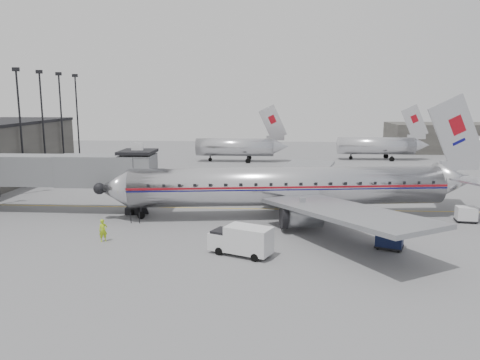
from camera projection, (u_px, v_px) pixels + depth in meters
The scene contains 12 objects.
ground at pixel (223, 224), 43.57m from camera, with size 160.00×160.00×0.00m, color slate.
hangar at pixel (462, 138), 99.19m from camera, with size 30.00×12.00×6.00m, color #383633.
apron_line at pixel (257, 209), 49.28m from camera, with size 0.15×60.00×0.01m, color gold.
jet_bridge at pixel (63, 171), 47.46m from camera, with size 21.00×6.20×7.10m.
floodlight_masts at pixel (7, 124), 56.55m from camera, with size 0.90×42.25×15.25m.
distant_aircraft_near at pixel (236, 146), 84.45m from camera, with size 16.39×3.20×10.26m.
distant_aircraft_mid at pixel (377, 145), 86.77m from camera, with size 16.39×3.20×10.26m.
airliner at pixel (295, 186), 45.66m from camera, with size 38.00×35.02×12.05m.
service_van at pixel (241, 240), 34.83m from camera, with size 5.07×3.60×2.23m.
baggage_cart_navy at pixel (390, 238), 36.26m from camera, with size 2.50×2.23×1.62m.
baggage_cart_white at pixel (466, 214), 43.98m from camera, with size 2.01×1.63×1.46m.
ramp_worker at pixel (103, 230), 38.08m from camera, with size 0.67×0.44×1.84m, color #A5CF18.
Camera 1 is at (4.23, -41.97, 11.73)m, focal length 35.00 mm.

